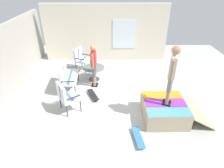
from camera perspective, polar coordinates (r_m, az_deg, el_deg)
name	(u,v)px	position (r m, az deg, el deg)	size (l,w,h in m)	color
ground_plane	(118,102)	(6.76, 1.79, -5.54)	(12.00, 12.00, 0.10)	#B2B2AD
house_facade	(106,33)	(9.61, -1.88, 15.04)	(0.23, 6.00, 2.74)	beige
skate_ramp	(165,110)	(6.10, 15.64, -7.53)	(1.33, 2.01, 0.56)	tan
patio_bench	(67,74)	(7.34, -13.49, 2.81)	(1.28, 0.62, 1.02)	#38383D
patio_chair_near_house	(81,57)	(8.83, -9.42, 8.03)	(0.78, 0.74, 1.02)	#38383D
patio_chair_by_wall	(66,95)	(6.11, -13.75, -3.28)	(0.82, 0.80, 1.02)	#38383D
patio_table	(94,71)	(7.91, -5.51, 3.93)	(0.90, 0.90, 0.57)	#38383D
person_watching	(94,63)	(7.23, -5.52, 6.26)	(0.48, 0.26, 1.68)	black
person_skater	(172,72)	(5.38, 17.63, 3.49)	(0.45, 0.33, 1.78)	black
skateboard_by_bench	(93,95)	(6.94, -5.75, -3.26)	(0.81, 0.51, 0.10)	black
skateboard_spare	(138,137)	(5.36, 7.85, -15.56)	(0.82, 0.31, 0.10)	#3372B2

